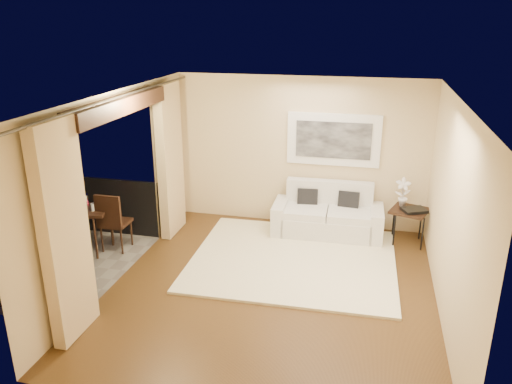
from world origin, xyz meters
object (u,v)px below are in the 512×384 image
(balcony_chair_near, at_px, (20,250))
(ice_bucket, at_px, (83,201))
(side_table, at_px, (409,213))
(orchid, at_px, (403,192))
(sofa, at_px, (328,217))
(bistro_table, at_px, (88,214))
(balcony_chair_far, at_px, (112,218))

(balcony_chair_near, height_order, ice_bucket, ice_bucket)
(side_table, height_order, orchid, orchid)
(sofa, relative_size, ice_bucket, 9.54)
(orchid, height_order, ice_bucket, orchid)
(sofa, bearing_deg, balcony_chair_near, -147.74)
(orchid, distance_m, balcony_chair_near, 6.04)
(orchid, bearing_deg, ice_bucket, -163.18)
(bistro_table, bearing_deg, balcony_chair_far, 8.40)
(bistro_table, distance_m, balcony_chair_far, 0.40)
(orchid, relative_size, bistro_table, 0.64)
(side_table, distance_m, balcony_chair_far, 4.90)
(sofa, bearing_deg, balcony_chair_far, -157.17)
(sofa, relative_size, side_table, 2.68)
(side_table, distance_m, orchid, 0.36)
(side_table, distance_m, balcony_chair_near, 6.07)
(sofa, bearing_deg, bistro_table, -158.71)
(side_table, relative_size, ice_bucket, 3.56)
(balcony_chair_near, bearing_deg, side_table, 10.60)
(orchid, xyz_separation_m, balcony_chair_near, (-5.33, -2.80, -0.34))
(side_table, bearing_deg, sofa, 176.29)
(balcony_chair_far, relative_size, ice_bucket, 5.01)
(sofa, xyz_separation_m, balcony_chair_near, (-4.10, -2.74, 0.20))
(side_table, height_order, ice_bucket, ice_bucket)
(sofa, bearing_deg, side_table, -5.21)
(side_table, height_order, balcony_chair_near, balcony_chair_near)
(bistro_table, height_order, ice_bucket, ice_bucket)
(orchid, bearing_deg, balcony_chair_near, -152.28)
(balcony_chair_far, bearing_deg, orchid, -161.54)
(sofa, height_order, ice_bucket, ice_bucket)
(side_table, xyz_separation_m, ice_bucket, (-5.19, -1.38, 0.28))
(sofa, xyz_separation_m, bistro_table, (-3.72, -1.56, 0.33))
(balcony_chair_far, relative_size, balcony_chair_near, 1.11)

